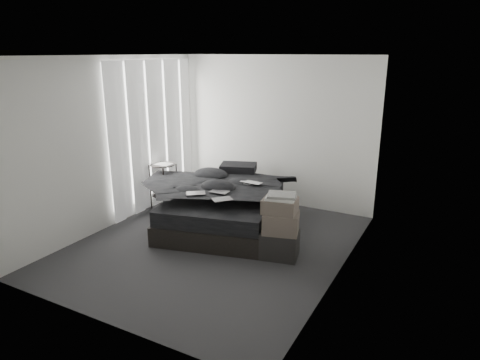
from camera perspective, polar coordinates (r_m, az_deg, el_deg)
The scene contains 25 objects.
floor at distance 6.20m, azimuth -3.53°, elevation -8.55°, with size 3.60×4.20×0.01m, color #2D2C2F.
ceiling at distance 5.61m, azimuth -4.03°, elevation 16.25°, with size 3.60×4.20×0.01m, color white.
wall_back at distance 7.59m, azimuth 4.67°, elevation 6.48°, with size 3.60×0.01×2.60m, color silver.
wall_front at distance 4.21m, azimuth -19.03°, elevation -2.85°, with size 3.60×0.01×2.60m, color silver.
wall_left at distance 6.87m, azimuth -16.67°, elevation 4.75°, with size 0.01×4.20×2.60m, color silver.
wall_right at distance 5.08m, azimuth 13.77°, elevation 0.89°, with size 0.01×4.20×2.60m, color silver.
window_left at distance 7.50m, azimuth -11.78°, elevation 6.45°, with size 0.02×2.00×2.30m, color white.
curtain_left at distance 7.48m, azimuth -11.45°, elevation 5.90°, with size 0.06×2.12×2.48m, color white.
bed at distance 6.80m, azimuth -2.09°, elevation -4.83°, with size 1.61×2.13×0.29m, color black.
mattress at distance 6.71m, azimuth -2.12°, elevation -2.78°, with size 1.55×2.07×0.23m, color black.
duvet at distance 6.59m, azimuth -2.26°, elevation -0.98°, with size 1.57×1.82×0.25m, color black.
pillow_lower at distance 7.43m, azimuth -0.72°, elevation 0.67°, with size 0.64×0.43×0.14m, color black.
pillow_upper at distance 7.35m, azimuth -0.22°, elevation 1.63°, with size 0.60×0.41×0.13m, color black.
laptop at distance 6.55m, azimuth 1.27°, elevation 0.17°, with size 0.34×0.22×0.03m, color silver.
comic_a at distance 6.16m, azimuth -5.94°, elevation -1.08°, with size 0.27×0.18×0.01m, color black.
comic_b at distance 6.21m, azimuth -2.77°, elevation -0.82°, with size 0.27×0.18×0.01m, color black.
comic_c at distance 5.89m, azimuth -2.40°, elevation -1.74°, with size 0.27×0.18×0.01m, color black.
side_stand at distance 7.58m, azimuth -10.14°, elevation -0.82°, with size 0.43×0.43×0.78m, color black.
papers at distance 7.45m, azimuth -10.29°, elevation 2.08°, with size 0.30×0.22×0.02m, color white.
floor_books at distance 7.32m, azimuth -7.86°, elevation -4.03°, with size 0.14×0.19×0.14m, color black.
box_lower at distance 5.79m, azimuth 5.31°, elevation -8.54°, with size 0.49×0.38×0.36m, color black.
box_mid at distance 5.65m, azimuth 5.48°, elevation -5.69°, with size 0.45×0.36×0.27m, color #564B44.
box_upper at distance 5.58m, azimuth 5.35°, elevation -3.42°, with size 0.43×0.35×0.19m, color #564B44.
art_book_white at distance 5.54m, azimuth 5.49°, elevation -2.33°, with size 0.37×0.30×0.04m, color silver.
art_book_snake at distance 5.52m, azimuth 5.59°, elevation -2.02°, with size 0.36×0.29×0.03m, color silver.
Camera 1 is at (2.98, -4.75, 2.64)m, focal length 32.00 mm.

